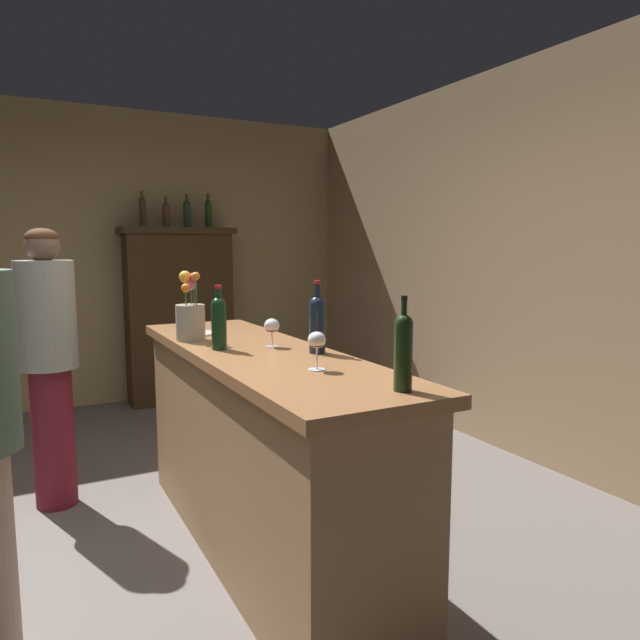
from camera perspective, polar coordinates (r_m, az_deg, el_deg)
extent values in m
plane|color=#685F5B|center=(3.03, -16.08, -22.35)|extent=(8.09, 8.09, 0.00)
cube|color=tan|center=(5.79, -23.04, 5.55)|extent=(5.35, 0.12, 2.73)
cube|color=tan|center=(4.09, 22.92, 5.06)|extent=(0.12, 6.34, 2.73)
cube|color=#936D48|center=(2.89, -5.81, -13.19)|extent=(0.53, 2.12, 0.95)
cube|color=#94623A|center=(2.76, -5.95, -3.41)|extent=(0.61, 2.21, 0.05)
cube|color=#382514|center=(5.70, -13.56, 0.46)|extent=(0.97, 0.30, 1.65)
cube|color=#352613|center=(5.67, -13.80, 8.48)|extent=(1.05, 0.36, 0.06)
cylinder|color=#182333|center=(2.64, -0.27, -0.87)|extent=(0.07, 0.07, 0.22)
sphere|color=#182333|center=(2.62, -0.27, 1.53)|extent=(0.07, 0.07, 0.07)
cylinder|color=#182333|center=(2.62, -0.27, 2.54)|extent=(0.03, 0.03, 0.09)
cylinder|color=red|center=(2.61, -0.27, 3.72)|extent=(0.03, 0.03, 0.02)
cylinder|color=#14321A|center=(2.77, -9.86, -0.69)|extent=(0.07, 0.07, 0.21)
sphere|color=#14321A|center=(2.75, -9.90, 1.50)|extent=(0.07, 0.07, 0.07)
cylinder|color=#14321A|center=(2.75, -9.92, 2.27)|extent=(0.03, 0.03, 0.07)
cylinder|color=#B01B1C|center=(2.75, -9.94, 3.22)|extent=(0.03, 0.03, 0.02)
cylinder|color=#1C3117|center=(1.97, 8.14, -3.65)|extent=(0.06, 0.06, 0.23)
sphere|color=#1C3117|center=(1.95, 8.20, -0.35)|extent=(0.06, 0.06, 0.06)
cylinder|color=#1C3117|center=(1.95, 8.22, 0.78)|extent=(0.02, 0.02, 0.08)
cylinder|color=black|center=(1.94, 8.25, 2.15)|extent=(0.02, 0.02, 0.02)
cylinder|color=white|center=(2.82, -4.72, -2.61)|extent=(0.06, 0.06, 0.00)
cylinder|color=white|center=(2.81, -4.73, -1.90)|extent=(0.01, 0.01, 0.07)
ellipsoid|color=white|center=(2.80, -4.74, -0.54)|extent=(0.07, 0.07, 0.07)
ellipsoid|color=maroon|center=(2.81, -4.74, -0.93)|extent=(0.06, 0.06, 0.03)
cylinder|color=white|center=(2.30, -0.32, -4.86)|extent=(0.07, 0.07, 0.00)
cylinder|color=white|center=(2.29, -0.32, -3.79)|extent=(0.01, 0.01, 0.08)
ellipsoid|color=white|center=(2.27, -0.32, -1.95)|extent=(0.07, 0.07, 0.07)
ellipsoid|color=maroon|center=(2.28, -0.32, -2.40)|extent=(0.06, 0.06, 0.03)
cylinder|color=tan|center=(3.07, -12.55, -0.24)|extent=(0.15, 0.15, 0.18)
cylinder|color=#38602D|center=(3.06, -12.23, 2.10)|extent=(0.01, 0.01, 0.21)
sphere|color=red|center=(3.05, -12.28, 4.10)|extent=(0.05, 0.05, 0.05)
cylinder|color=#38602D|center=(3.08, -12.48, 1.78)|extent=(0.01, 0.01, 0.18)
sphere|color=#B85B8B|center=(3.07, -12.52, 3.43)|extent=(0.06, 0.06, 0.06)
cylinder|color=#38602D|center=(3.07, -13.01, 2.12)|extent=(0.01, 0.01, 0.22)
sphere|color=gold|center=(3.06, -13.07, 4.13)|extent=(0.06, 0.06, 0.06)
cylinder|color=#38602D|center=(3.01, -12.96, 1.52)|extent=(0.01, 0.01, 0.16)
sphere|color=orange|center=(3.01, -13.00, 3.07)|extent=(0.05, 0.05, 0.05)
cylinder|color=#38602D|center=(3.00, -12.00, 2.09)|extent=(0.01, 0.01, 0.22)
sphere|color=orange|center=(2.99, -12.06, 4.22)|extent=(0.04, 0.04, 0.04)
cylinder|color=white|center=(3.26, -11.95, -1.31)|extent=(0.20, 0.20, 0.01)
cylinder|color=#412E19|center=(5.61, -16.97, 9.91)|extent=(0.06, 0.06, 0.24)
sphere|color=#412E19|center=(5.61, -17.02, 11.12)|extent=(0.06, 0.06, 0.06)
cylinder|color=#412E19|center=(5.62, -17.03, 11.48)|extent=(0.03, 0.03, 0.07)
cylinder|color=#A91F1B|center=(5.62, -17.05, 11.93)|extent=(0.03, 0.03, 0.02)
cylinder|color=#4A2D18|center=(5.65, -14.83, 9.71)|extent=(0.07, 0.07, 0.19)
sphere|color=#4A2D18|center=(5.65, -14.86, 10.67)|extent=(0.07, 0.07, 0.07)
cylinder|color=#4A2D18|center=(5.66, -14.87, 11.04)|extent=(0.02, 0.02, 0.07)
cylinder|color=black|center=(5.66, -14.89, 11.49)|extent=(0.03, 0.03, 0.02)
cylinder|color=#1F3423|center=(5.70, -12.87, 9.90)|extent=(0.07, 0.07, 0.22)
sphere|color=#1F3423|center=(5.70, -12.90, 10.99)|extent=(0.07, 0.07, 0.07)
cylinder|color=#1F3423|center=(5.71, -12.92, 11.46)|extent=(0.03, 0.03, 0.09)
cylinder|color=gold|center=(5.71, -12.93, 12.00)|extent=(0.03, 0.03, 0.02)
cylinder|color=#1F391A|center=(5.75, -10.86, 9.97)|extent=(0.07, 0.07, 0.23)
sphere|color=#1F391A|center=(5.76, -10.89, 11.11)|extent=(0.07, 0.07, 0.07)
cylinder|color=#1F391A|center=(5.76, -10.90, 11.52)|extent=(0.03, 0.03, 0.08)
cylinder|color=#AD1720|center=(5.77, -10.91, 12.01)|extent=(0.03, 0.03, 0.02)
cylinder|color=maroon|center=(3.71, -24.60, -10.38)|extent=(0.22, 0.22, 0.80)
cylinder|color=gray|center=(3.57, -25.20, 0.46)|extent=(0.31, 0.31, 0.60)
sphere|color=brown|center=(3.55, -25.54, 6.63)|extent=(0.18, 0.18, 0.18)
ellipsoid|color=#4F2F1A|center=(3.55, -25.57, 7.30)|extent=(0.18, 0.18, 0.10)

